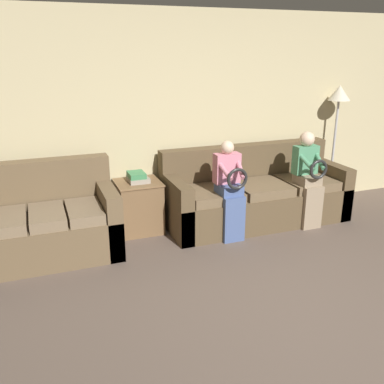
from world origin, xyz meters
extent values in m
plane|color=brown|center=(0.00, 0.00, 0.00)|extent=(14.00, 14.00, 0.00)
cube|color=#C6B789|center=(0.00, 2.86, 1.27)|extent=(7.51, 0.06, 2.55)
cube|color=brown|center=(0.54, 2.32, 0.21)|extent=(2.30, 0.86, 0.42)
cube|color=brown|center=(0.54, 2.65, 0.68)|extent=(2.30, 0.20, 0.51)
cube|color=brown|center=(-0.53, 2.32, 0.34)|extent=(0.16, 0.86, 0.68)
cube|color=brown|center=(1.61, 2.32, 0.34)|extent=(0.16, 0.86, 0.68)
cube|color=brown|center=(-0.12, 2.22, 0.47)|extent=(0.62, 0.62, 0.11)
cube|color=brown|center=(0.54, 2.22, 0.47)|extent=(0.62, 0.62, 0.11)
cube|color=brown|center=(1.20, 2.22, 0.47)|extent=(0.62, 0.62, 0.11)
cube|color=brown|center=(-1.96, 2.25, 0.21)|extent=(1.43, 0.87, 0.43)
cube|color=brown|center=(-1.96, 2.59, 0.70)|extent=(1.43, 0.20, 0.54)
cube|color=brown|center=(-1.32, 2.25, 0.35)|extent=(0.16, 0.87, 0.70)
cube|color=#7A664C|center=(-2.33, 2.15, 0.48)|extent=(0.35, 0.63, 0.11)
cube|color=#7A664C|center=(-1.96, 2.15, 0.48)|extent=(0.35, 0.63, 0.11)
cube|color=#7A664C|center=(-1.59, 2.15, 0.48)|extent=(0.35, 0.63, 0.11)
cube|color=#475B8E|center=(0.02, 1.89, 0.26)|extent=(0.25, 0.10, 0.53)
cube|color=#475B8E|center=(0.02, 2.03, 0.58)|extent=(0.25, 0.28, 0.11)
cube|color=#D17A8E|center=(0.02, 2.10, 0.81)|extent=(0.29, 0.14, 0.34)
sphere|color=beige|center=(0.02, 2.10, 1.05)|extent=(0.15, 0.15, 0.15)
torus|color=black|center=(0.02, 1.83, 0.76)|extent=(0.24, 0.04, 0.24)
cylinder|color=#D17A8E|center=(-0.08, 1.96, 0.84)|extent=(0.10, 0.30, 0.20)
cylinder|color=#D17A8E|center=(0.11, 1.96, 0.84)|extent=(0.10, 0.30, 0.20)
cube|color=gray|center=(1.07, 1.89, 0.26)|extent=(0.25, 0.10, 0.53)
cube|color=gray|center=(1.07, 2.03, 0.58)|extent=(0.25, 0.28, 0.11)
cube|color=#4C8E66|center=(1.07, 2.10, 0.81)|extent=(0.30, 0.14, 0.35)
sphere|color=beige|center=(1.07, 2.10, 1.07)|extent=(0.18, 0.18, 0.18)
torus|color=black|center=(1.07, 1.83, 0.76)|extent=(0.24, 0.04, 0.24)
cylinder|color=#4C8E66|center=(0.97, 1.96, 0.84)|extent=(0.11, 0.30, 0.20)
cylinder|color=#4C8E66|center=(1.16, 1.96, 0.84)|extent=(0.11, 0.30, 0.20)
cube|color=brown|center=(-0.91, 2.55, 0.31)|extent=(0.50, 0.48, 0.62)
cube|color=brown|center=(-0.91, 2.55, 0.61)|extent=(0.52, 0.50, 0.02)
cube|color=gray|center=(-0.90, 2.56, 0.64)|extent=(0.23, 0.25, 0.06)
cube|color=#3D8451|center=(-0.92, 2.56, 0.70)|extent=(0.19, 0.24, 0.06)
cylinder|color=#2D2B28|center=(1.91, 2.63, 0.01)|extent=(0.26, 0.26, 0.02)
cylinder|color=#B7B7BC|center=(1.91, 2.63, 0.73)|extent=(0.03, 0.03, 1.41)
cone|color=beige|center=(1.91, 2.63, 1.53)|extent=(0.30, 0.30, 0.20)
camera|label=1|loc=(-2.00, -2.13, 2.10)|focal=40.00mm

